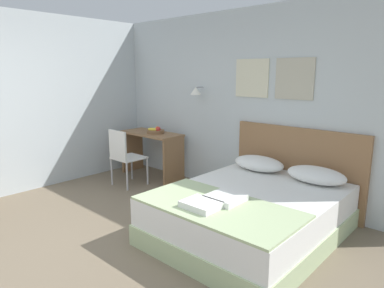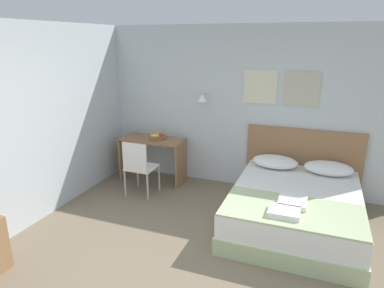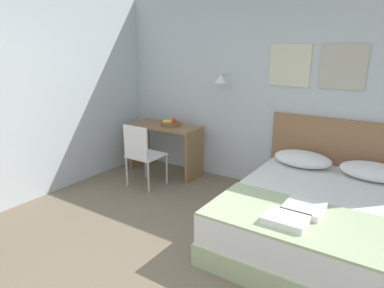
{
  "view_description": "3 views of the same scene",
  "coord_description": "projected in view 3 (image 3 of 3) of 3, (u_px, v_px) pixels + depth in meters",
  "views": [
    {
      "loc": [
        2.99,
        -1.36,
        1.79
      ],
      "look_at": [
        0.02,
        1.9,
        0.85
      ],
      "focal_mm": 32.0,
      "sensor_mm": 36.0,
      "label": 1
    },
    {
      "loc": [
        1.27,
        -2.64,
        2.42
      ],
      "look_at": [
        -0.27,
        1.39,
        1.09
      ],
      "focal_mm": 32.0,
      "sensor_mm": 36.0,
      "label": 2
    },
    {
      "loc": [
        1.77,
        -1.61,
        1.95
      ],
      "look_at": [
        -0.3,
        1.5,
        0.86
      ],
      "focal_mm": 32.0,
      "sensor_mm": 36.0,
      "label": 3
    }
  ],
  "objects": [
    {
      "name": "wall_back",
      "position": [
        264.0,
        92.0,
        4.64
      ],
      "size": [
        5.27,
        0.31,
        2.65
      ],
      "color": "silver",
      "rests_on": "ground_plane"
    },
    {
      "name": "bed",
      "position": [
        315.0,
        219.0,
        3.46
      ],
      "size": [
        1.65,
        2.07,
        0.51
      ],
      "color": "#B2C693",
      "rests_on": "ground_plane"
    },
    {
      "name": "headboard",
      "position": [
        340.0,
        163.0,
        4.23
      ],
      "size": [
        1.77,
        0.06,
        1.09
      ],
      "color": "#8E6642",
      "rests_on": "ground_plane"
    },
    {
      "name": "pillow_left",
      "position": [
        303.0,
        159.0,
        4.19
      ],
      "size": [
        0.69,
        0.42,
        0.19
      ],
      "color": "white",
      "rests_on": "bed"
    },
    {
      "name": "pillow_right",
      "position": [
        373.0,
        171.0,
        3.78
      ],
      "size": [
        0.69,
        0.42,
        0.19
      ],
      "color": "white",
      "rests_on": "bed"
    },
    {
      "name": "throw_blanket",
      "position": [
        300.0,
        219.0,
        2.91
      ],
      "size": [
        1.6,
        0.83,
        0.02
      ],
      "color": "#B2C693",
      "rests_on": "bed"
    },
    {
      "name": "folded_towel_near_foot",
      "position": [
        304.0,
        208.0,
        3.02
      ],
      "size": [
        0.33,
        0.34,
        0.06
      ],
      "color": "white",
      "rests_on": "throw_blanket"
    },
    {
      "name": "folded_towel_mid_bed",
      "position": [
        286.0,
        219.0,
        2.82
      ],
      "size": [
        0.35,
        0.28,
        0.06
      ],
      "color": "white",
      "rests_on": "throw_blanket"
    },
    {
      "name": "desk",
      "position": [
        165.0,
        140.0,
        5.31
      ],
      "size": [
        1.12,
        0.5,
        0.77
      ],
      "color": "#8E6642",
      "rests_on": "ground_plane"
    },
    {
      "name": "desk_chair",
      "position": [
        141.0,
        151.0,
        4.73
      ],
      "size": [
        0.44,
        0.44,
        0.91
      ],
      "color": "white",
      "rests_on": "ground_plane"
    },
    {
      "name": "fruit_bowl",
      "position": [
        171.0,
        123.0,
        5.18
      ],
      "size": [
        0.3,
        0.3,
        0.12
      ],
      "color": "brown",
      "rests_on": "desk"
    }
  ]
}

